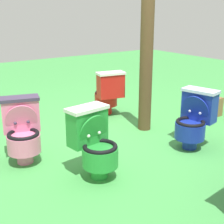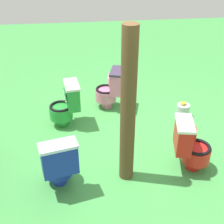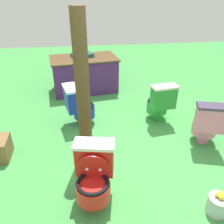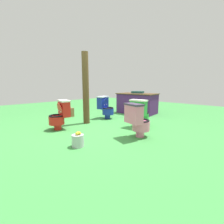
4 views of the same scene
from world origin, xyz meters
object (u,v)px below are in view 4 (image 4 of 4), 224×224
(toilet_pink, at_px, (138,120))
(small_crate, at_px, (67,112))
(toilet_blue, at_px, (106,107))
(vendor_table, at_px, (137,103))
(toilet_green, at_px, (140,113))
(toilet_red, at_px, (60,115))
(wooden_post, at_px, (86,89))
(lemon_bucket, at_px, (78,140))

(toilet_pink, bearing_deg, small_crate, -165.71)
(toilet_blue, height_order, vendor_table, vendor_table)
(toilet_green, bearing_deg, toilet_red, -135.67)
(toilet_blue, distance_m, wooden_post, 1.05)
(toilet_green, height_order, lemon_bucket, toilet_green)
(wooden_post, distance_m, lemon_bucket, 2.00)
(wooden_post, bearing_deg, toilet_blue, 95.73)
(vendor_table, bearing_deg, wooden_post, -91.88)
(lemon_bucket, bearing_deg, toilet_green, 90.31)
(vendor_table, xyz_separation_m, small_crate, (-1.33, -2.28, -0.24))
(toilet_blue, relative_size, wooden_post, 0.37)
(toilet_green, bearing_deg, small_crate, -172.73)
(toilet_green, xyz_separation_m, toilet_red, (-1.27, -1.60, 0.00))
(toilet_blue, bearing_deg, toilet_pink, 52.46)
(toilet_red, bearing_deg, toilet_blue, -73.76)
(vendor_table, xyz_separation_m, wooden_post, (-0.08, -2.37, 0.60))
(toilet_green, height_order, toilet_red, same)
(toilet_green, distance_m, vendor_table, 2.04)
(vendor_table, distance_m, wooden_post, 2.45)
(wooden_post, height_order, lemon_bucket, wooden_post)
(toilet_pink, bearing_deg, lemon_bucket, -94.84)
(toilet_blue, xyz_separation_m, wooden_post, (0.08, -0.84, 0.62))
(lemon_bucket, bearing_deg, toilet_pink, 68.78)
(toilet_red, bearing_deg, toilet_green, -117.08)
(toilet_pink, relative_size, lemon_bucket, 2.63)
(wooden_post, relative_size, small_crate, 5.36)
(toilet_blue, height_order, lemon_bucket, toilet_blue)
(vendor_table, relative_size, small_crate, 4.20)
(toilet_blue, bearing_deg, vendor_table, 160.90)
(wooden_post, bearing_deg, toilet_red, -86.25)
(toilet_red, distance_m, vendor_table, 3.21)
(toilet_green, xyz_separation_m, toilet_pink, (0.47, -0.77, 0.00))
(toilet_blue, relative_size, vendor_table, 0.47)
(toilet_green, height_order, small_crate, toilet_green)
(toilet_green, relative_size, toilet_pink, 1.00)
(toilet_green, relative_size, vendor_table, 0.47)
(toilet_green, relative_size, toilet_blue, 1.00)
(vendor_table, bearing_deg, small_crate, -120.34)
(wooden_post, bearing_deg, small_crate, 175.74)
(wooden_post, bearing_deg, vendor_table, 88.12)
(small_crate, xyz_separation_m, lemon_bucket, (2.60, -1.29, -0.03))
(wooden_post, relative_size, lemon_bucket, 7.20)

